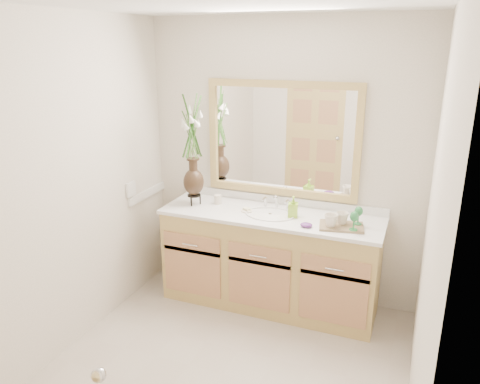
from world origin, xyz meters
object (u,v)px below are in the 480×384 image
at_px(flower_vase, 192,139).
at_px(tray, 341,226).
at_px(tumbler, 218,199).
at_px(soap_bottle, 293,208).

height_order(flower_vase, tray, flower_vase).
distance_m(flower_vase, tumbler, 0.58).
relative_size(flower_vase, tray, 2.58).
bearing_deg(tumbler, tray, -7.71).
xyz_separation_m(soap_bottle, tray, (0.41, -0.09, -0.07)).
distance_m(flower_vase, soap_bottle, 1.02).
bearing_deg(tray, flower_vase, 166.59).
distance_m(soap_bottle, tray, 0.42).
bearing_deg(soap_bottle, tumbler, 164.00).
bearing_deg(soap_bottle, tray, -22.56).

